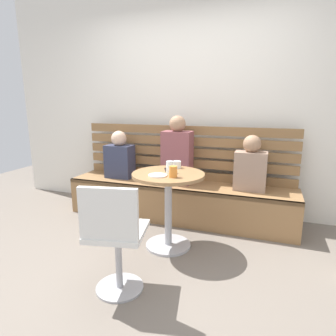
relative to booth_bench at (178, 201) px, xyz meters
The scene contains 14 objects.
ground 1.22m from the booth_bench, 90.00° to the right, with size 8.00×8.00×0.00m, color #70665B.
back_wall 1.31m from the booth_bench, 90.00° to the left, with size 5.20×0.10×2.90m, color white.
booth_bench is the anchor object (origin of this frame).
booth_backrest 0.61m from the booth_bench, 90.00° to the left, with size 2.65×0.04×0.66m.
cafe_table 0.77m from the booth_bench, 80.38° to the right, with size 0.68×0.68×0.74m.
white_chair 1.53m from the booth_bench, 89.77° to the right, with size 0.47×0.47×0.85m.
person_adult 0.58m from the booth_bench, 129.98° to the left, with size 0.34×0.22×0.80m.
person_child_left 0.94m from the booth_bench, ahead, with size 0.34×0.22×0.60m.
person_child_middle 0.93m from the booth_bench, behind, with size 0.34×0.22×0.60m.
cup_water_clear 0.89m from the booth_bench, 79.48° to the right, with size 0.07×0.07×0.11m, color white.
cup_tumbler_orange 1.02m from the booth_bench, 75.81° to the right, with size 0.07×0.07×0.10m, color orange.
cup_ceramic_white 0.73m from the booth_bench, 74.53° to the right, with size 0.08×0.08×0.07m, color white.
plate_small 0.98m from the booth_bench, 85.53° to the right, with size 0.17×0.17×0.01m, color white.
phone_on_table 0.78m from the booth_bench, 82.36° to the right, with size 0.07×0.14×0.01m, color black.
Camera 1 is at (0.99, -1.95, 1.39)m, focal length 30.88 mm.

